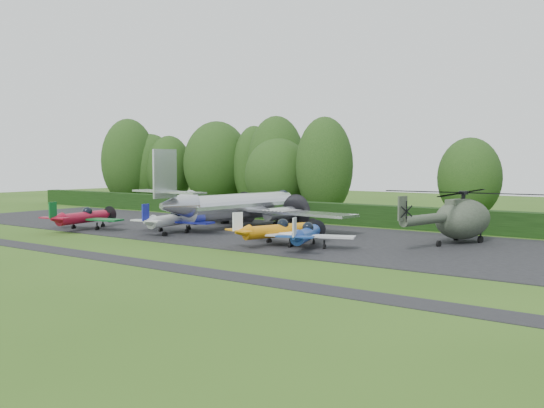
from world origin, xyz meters
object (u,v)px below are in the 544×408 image
Objects in this scene: transport_plane at (238,206)px; light_plane_red at (83,217)px; helicopter at (463,215)px; light_plane_orange at (277,231)px; light_plane_blue at (306,234)px; light_plane_white at (172,220)px.

transport_plane reaches higher than light_plane_red.
light_plane_orange is at bearing -149.43° from helicopter.
light_plane_red is at bearing -154.99° from light_plane_blue.
light_plane_white is at bearing -113.16° from transport_plane.
transport_plane is 3.16× the size of light_plane_orange.
helicopter is (21.99, 8.45, 0.94)m from light_plane_white.
transport_plane is at bearing 175.04° from helicopter.
light_plane_orange is 13.96m from helicopter.
light_plane_white reaches higher than light_plane_orange.
transport_plane is 1.61× the size of helicopter.
light_plane_blue is (22.29, 2.02, -0.09)m from light_plane_red.
transport_plane is 20.05m from helicopter.
light_plane_orange reaches higher than light_plane_blue.
light_plane_blue is (14.31, -1.05, -0.09)m from light_plane_white.
light_plane_red is 8.55m from light_plane_white.
light_plane_blue is 0.49× the size of helicopter.
light_plane_orange is 2.74m from light_plane_blue.
light_plane_orange is (9.53, -7.12, -0.94)m from transport_plane.
light_plane_white is at bearing 159.17° from light_plane_orange.
light_plane_red is 1.05× the size of light_plane_orange.
light_plane_red reaches higher than light_plane_orange.
light_plane_white is 0.54× the size of helicopter.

